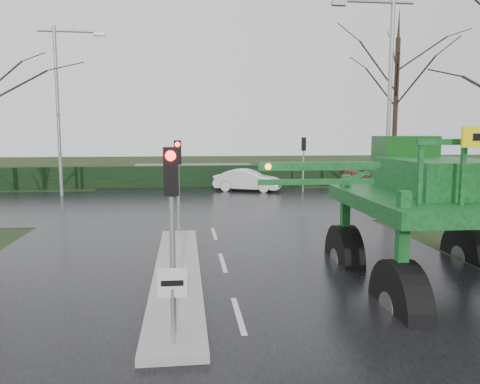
{
  "coord_description": "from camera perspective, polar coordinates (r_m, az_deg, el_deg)",
  "views": [
    {
      "loc": [
        -1.06,
        -9.23,
        3.76
      ],
      "look_at": [
        0.59,
        4.72,
        2.0
      ],
      "focal_mm": 35.0,
      "sensor_mm": 36.0,
      "label": 1
    }
  ],
  "objects": [
    {
      "name": "brick_wall",
      "position": [
        27.93,
        17.74,
        0.3
      ],
      "size": [
        0.4,
        20.0,
        1.2
      ],
      "primitive_type": "cube",
      "color": "#592D1E",
      "rests_on": "ground"
    },
    {
      "name": "road_main",
      "position": [
        19.62,
        -3.55,
        -3.91
      ],
      "size": [
        14.0,
        80.0,
        0.02
      ],
      "primitive_type": "cube",
      "color": "black",
      "rests_on": "ground"
    },
    {
      "name": "tree_right_far",
      "position": [
        33.45,
        18.5,
        11.47
      ],
      "size": [
        7.0,
        7.0,
        12.05
      ],
      "color": "black",
      "rests_on": "ground"
    },
    {
      "name": "traffic_signal_mid",
      "position": [
        16.76,
        -7.58,
        3.07
      ],
      "size": [
        0.26,
        0.33,
        3.52
      ],
      "color": "gray",
      "rests_on": "ground"
    },
    {
      "name": "keep_left_sign",
      "position": [
        8.19,
        -8.24,
        -12.2
      ],
      "size": [
        0.5,
        0.07,
        1.35
      ],
      "color": "gray",
      "rests_on": "ground"
    },
    {
      "name": "street_light_right",
      "position": [
        23.26,
        17.12,
        12.33
      ],
      "size": [
        3.85,
        0.3,
        10.0
      ],
      "color": "gray",
      "rests_on": "ground"
    },
    {
      "name": "ground",
      "position": [
        10.02,
        -0.19,
        -14.89
      ],
      "size": [
        140.0,
        140.0,
        0.0
      ],
      "primitive_type": "plane",
      "color": "black",
      "rests_on": "ground"
    },
    {
      "name": "median_island",
      "position": [
        12.77,
        -7.66,
        -9.65
      ],
      "size": [
        1.2,
        10.0,
        0.16
      ],
      "primitive_type": "cube",
      "color": "gray",
      "rests_on": "ground"
    },
    {
      "name": "crop_sprayer",
      "position": [
        10.59,
        18.84,
        0.17
      ],
      "size": [
        9.62,
        6.11,
        5.38
      ],
      "rotation": [
        0.0,
        0.0,
        -0.03
      ],
      "color": "black",
      "rests_on": "ground"
    },
    {
      "name": "traffic_signal_far",
      "position": [
        30.22,
        7.75,
        4.85
      ],
      "size": [
        0.26,
        0.33,
        3.52
      ],
      "rotation": [
        0.0,
        0.0,
        3.14
      ],
      "color": "gray",
      "rests_on": "ground"
    },
    {
      "name": "street_light_left_far",
      "position": [
        30.17,
        -20.82,
        10.92
      ],
      "size": [
        3.85,
        0.3,
        10.0
      ],
      "color": "gray",
      "rests_on": "ground"
    },
    {
      "name": "road_cross",
      "position": [
        25.53,
        -4.31,
        -1.34
      ],
      "size": [
        80.0,
        12.0,
        0.02
      ],
      "primitive_type": "cube",
      "color": "black",
      "rests_on": "ground"
    },
    {
      "name": "white_sedan",
      "position": [
        30.66,
        0.91,
        0.09
      ],
      "size": [
        4.58,
        2.97,
        1.42
      ],
      "primitive_type": "imported",
      "rotation": [
        0.0,
        0.0,
        1.2
      ],
      "color": "silver",
      "rests_on": "ground"
    },
    {
      "name": "traffic_signal_near",
      "position": [
        8.3,
        -8.34,
        -1.02
      ],
      "size": [
        0.26,
        0.33,
        3.52
      ],
      "color": "gray",
      "rests_on": "ground"
    },
    {
      "name": "hedge_row",
      "position": [
        33.38,
        -4.92,
        1.93
      ],
      "size": [
        44.0,
        0.9,
        1.5
      ],
      "primitive_type": "cube",
      "color": "black",
      "rests_on": "ground"
    }
  ]
}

